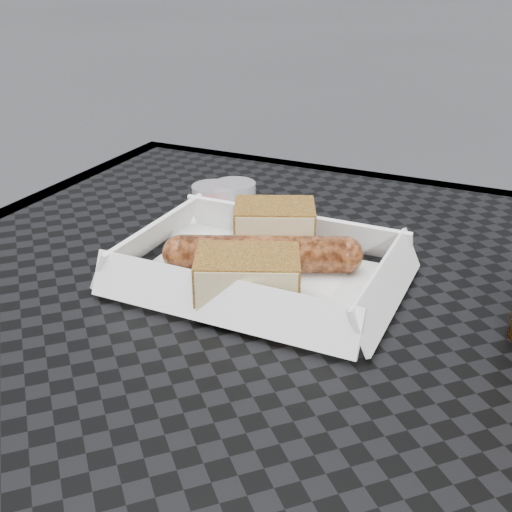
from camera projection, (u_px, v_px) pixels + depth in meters
The scene contains 9 objects.
patio_table at pixel (285, 384), 0.58m from camera, with size 0.80×0.80×0.74m.
food_tray at pixel (261, 279), 0.59m from camera, with size 0.22×0.15×0.00m, color white.
bratwurst at pixel (262, 254), 0.60m from camera, with size 0.17×0.10×0.03m.
bread_near at pixel (274, 228), 0.63m from camera, with size 0.08×0.06×0.05m, color olive.
bread_far at pixel (248, 279), 0.54m from camera, with size 0.09×0.06×0.04m, color olive.
veg_garnish at pixel (315, 319), 0.52m from camera, with size 0.03×0.03×0.00m.
napkin at pixel (223, 223), 0.72m from camera, with size 0.12×0.12×0.00m, color white.
condiment_cup_sauce at pixel (213, 198), 0.75m from camera, with size 0.05×0.05×0.03m, color #97120B.
condiment_cup_empty at pixel (235, 195), 0.76m from camera, with size 0.05×0.05×0.03m, color silver.
Camera 1 is at (0.18, -0.44, 1.02)m, focal length 45.00 mm.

